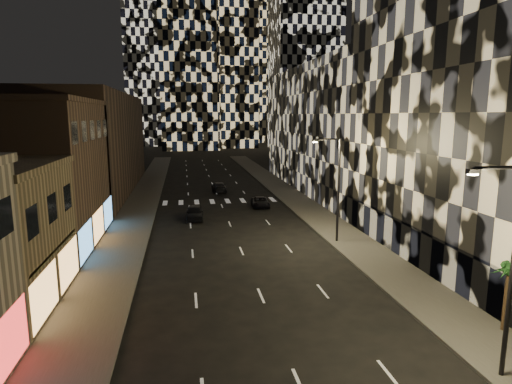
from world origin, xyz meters
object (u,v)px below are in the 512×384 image
object	(u,v)px
streetlight_far	(336,182)
car_dark_oncoming	(219,187)
palm_tree	(509,274)
streetlight_near	(509,258)
car_dark_rightlane	(261,202)
car_dark_midlane	(195,213)

from	to	relation	value
streetlight_far	car_dark_oncoming	size ratio (longest dim) A/B	1.86
streetlight_far	palm_tree	bearing A→B (deg)	-79.24
streetlight_far	car_dark_oncoming	distance (m)	28.58
car_dark_oncoming	palm_tree	world-z (taller)	palm_tree
streetlight_far	palm_tree	distance (m)	16.99
streetlight_near	palm_tree	size ratio (longest dim) A/B	2.48
streetlight_near	streetlight_far	xyz separation A→B (m)	(0.00, 20.00, 0.00)
palm_tree	car_dark_rightlane	bearing A→B (deg)	102.10
streetlight_near	streetlight_far	bearing A→B (deg)	90.00
streetlight_far	streetlight_near	bearing A→B (deg)	-90.00
streetlight_far	car_dark_oncoming	bearing A→B (deg)	106.18
streetlight_far	car_dark_rightlane	size ratio (longest dim) A/B	2.09
streetlight_near	car_dark_rightlane	distance (m)	36.15
car_dark_midlane	car_dark_rightlane	world-z (taller)	car_dark_midlane
streetlight_far	palm_tree	xyz separation A→B (m)	(3.15, -16.55, -2.21)
car_dark_oncoming	car_dark_rightlane	world-z (taller)	car_dark_oncoming
car_dark_midlane	car_dark_rightlane	xyz separation A→B (m)	(8.10, 5.10, -0.15)
streetlight_far	car_dark_midlane	distance (m)	16.52
car_dark_oncoming	car_dark_rightlane	distance (m)	12.15
car_dark_oncoming	palm_tree	bearing A→B (deg)	103.57
streetlight_far	car_dark_oncoming	xyz separation A→B (m)	(-7.85, 27.08, -4.65)
car_dark_rightlane	palm_tree	xyz separation A→B (m)	(6.90, -32.19, 2.54)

